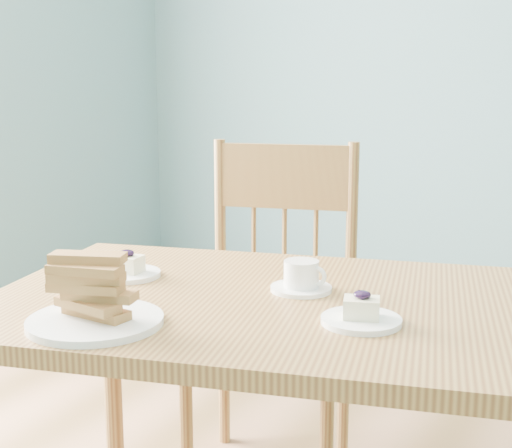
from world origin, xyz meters
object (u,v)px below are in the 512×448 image
dining_chair (274,311)px  cheesecake_plate_far (128,270)px  dining_table (310,333)px  biscotti_plate (94,302)px  coffee_cup (302,278)px  cheesecake_plate_near (361,315)px

dining_chair → cheesecake_plate_far: (-0.12, -0.50, 0.23)m
dining_table → cheesecake_plate_far: size_ratio=9.84×
dining_table → biscotti_plate: biscotti_plate is taller
coffee_cup → cheesecake_plate_near: bearing=-34.1°
cheesecake_plate_near → coffee_cup: bearing=143.0°
dining_table → coffee_cup: bearing=115.2°
cheesecake_plate_near → coffee_cup: size_ratio=1.13×
dining_chair → biscotti_plate: 0.84m
cheesecake_plate_near → coffee_cup: (-0.18, 0.14, 0.01)m
dining_table → dining_chair: size_ratio=1.50×
dining_table → dining_chair: (-0.32, 0.47, -0.14)m
dining_chair → cheesecake_plate_near: size_ratio=6.58×
cheesecake_plate_near → cheesecake_plate_far: 0.58m
cheesecake_plate_near → biscotti_plate: bearing=-150.7°
cheesecake_plate_near → biscotti_plate: 0.49m
dining_table → coffee_cup: 0.12m
dining_table → cheesecake_plate_far: 0.45m
dining_chair → cheesecake_plate_far: bearing=-117.7°
dining_chair → biscotti_plate: size_ratio=3.93×
cheesecake_plate_near → biscotti_plate: (-0.43, -0.24, 0.03)m
cheesecake_plate_far → coffee_cup: coffee_cup is taller
coffee_cup → biscotti_plate: bearing=-119.5°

